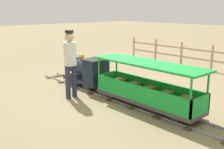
# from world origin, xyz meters

# --- Properties ---
(ground_plane) EXTENTS (60.00, 60.00, 0.00)m
(ground_plane) POSITION_xyz_m (0.00, 0.00, 0.00)
(ground_plane) COLOR #8C7A56
(track) EXTENTS (0.67, 6.40, 0.04)m
(track) POSITION_xyz_m (0.00, -0.35, 0.02)
(track) COLOR gray
(track) RESTS_ON ground_plane
(locomotive) EXTENTS (0.63, 1.45, 1.06)m
(locomotive) POSITION_xyz_m (0.00, 0.87, 0.49)
(locomotive) COLOR #192338
(locomotive) RESTS_ON ground_plane
(passenger_car) EXTENTS (0.73, 2.70, 0.97)m
(passenger_car) POSITION_xyz_m (0.00, -1.25, 0.42)
(passenger_car) COLOR #3F3F3F
(passenger_car) RESTS_ON ground_plane
(conductor_person) EXTENTS (0.30, 0.30, 1.62)m
(conductor_person) POSITION_xyz_m (-0.80, 0.43, 0.96)
(conductor_person) COLOR #282D47
(conductor_person) RESTS_ON ground_plane
(fence_section) EXTENTS (0.08, 7.48, 0.90)m
(fence_section) POSITION_xyz_m (4.42, -0.35, 0.48)
(fence_section) COLOR tan
(fence_section) RESTS_ON ground_plane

